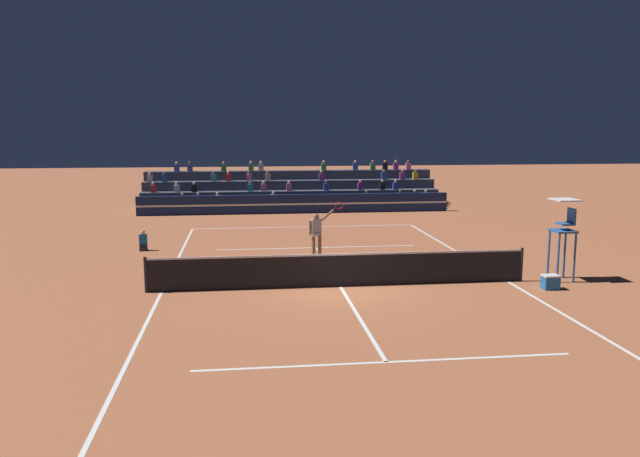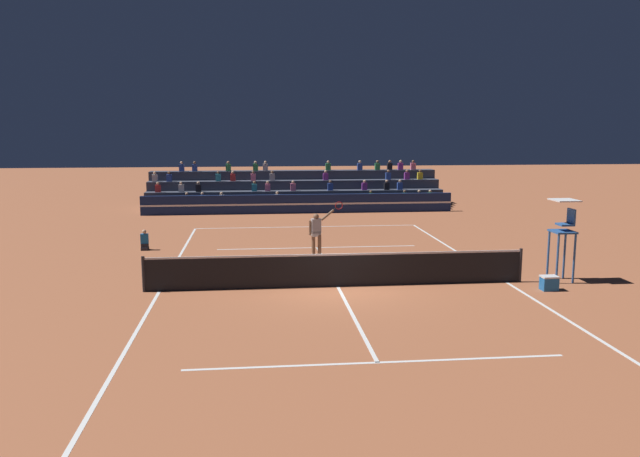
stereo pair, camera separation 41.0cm
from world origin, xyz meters
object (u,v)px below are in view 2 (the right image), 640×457
tennis_player (317,233)px  tennis_ball (217,256)px  ball_kid_courtside (145,242)px  umpire_chair (564,229)px  equipment_cooler (549,283)px

tennis_player → tennis_ball: tennis_player is taller
ball_kid_courtside → tennis_ball: bearing=-30.4°
umpire_chair → tennis_player: 8.79m
ball_kid_courtside → tennis_player: bearing=-18.3°
tennis_player → tennis_ball: bearing=172.7°
tennis_ball → umpire_chair: bearing=-23.3°
umpire_chair → equipment_cooler: umpire_chair is taller
ball_kid_courtside → equipment_cooler: ball_kid_courtside is taller
tennis_ball → equipment_cooler: 12.03m
tennis_player → umpire_chair: bearing=-30.2°
umpire_chair → tennis_ball: bearing=156.7°
umpire_chair → equipment_cooler: 2.08m
tennis_ball → equipment_cooler: (10.43, -5.98, 0.19)m
ball_kid_courtside → tennis_ball: 3.52m
tennis_player → tennis_ball: 3.95m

